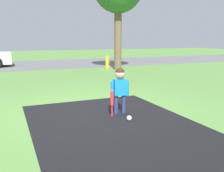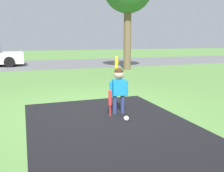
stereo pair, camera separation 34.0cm
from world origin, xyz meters
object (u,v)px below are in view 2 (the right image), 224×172
(fire_hydrant, at_px, (117,63))
(baseball_bat, at_px, (110,99))
(sports_ball, at_px, (126,118))
(child, at_px, (119,84))

(fire_hydrant, bearing_deg, baseball_bat, -111.54)
(sports_ball, distance_m, fire_hydrant, 8.09)
(baseball_bat, xyz_separation_m, fire_hydrant, (2.87, 7.26, -0.01))
(baseball_bat, bearing_deg, sports_ball, -62.53)
(sports_ball, bearing_deg, fire_hydrant, 70.67)
(baseball_bat, distance_m, sports_ball, 0.51)
(child, relative_size, sports_ball, 9.65)
(child, bearing_deg, sports_ball, -88.46)
(child, relative_size, baseball_bat, 1.76)
(child, distance_m, fire_hydrant, 7.62)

